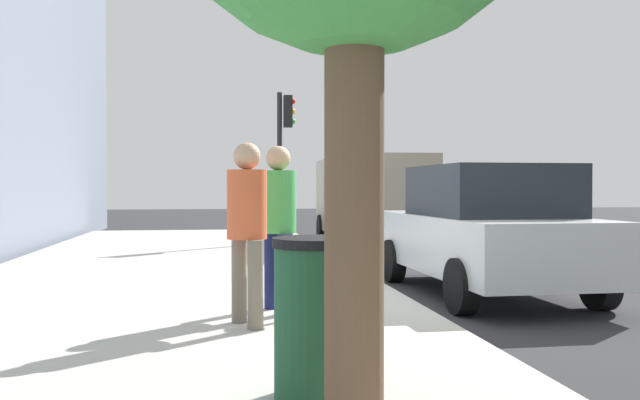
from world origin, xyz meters
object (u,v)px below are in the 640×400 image
(parking_meter, at_px, (359,215))
(pedestrian_at_meter, at_px, (278,214))
(traffic_signal, at_px, (284,142))
(parked_sedan_near, at_px, (485,230))
(parked_van_far, at_px, (370,197))
(trash_bin, at_px, (318,317))
(pedestrian_bystander, at_px, (247,218))

(parking_meter, distance_m, pedestrian_at_meter, 0.94)
(pedestrian_at_meter, height_order, traffic_signal, traffic_signal)
(parked_sedan_near, relative_size, parked_van_far, 0.85)
(traffic_signal, height_order, trash_bin, traffic_signal)
(pedestrian_bystander, height_order, parked_van_far, parked_van_far)
(pedestrian_at_meter, height_order, trash_bin, pedestrian_at_meter)
(pedestrian_at_meter, distance_m, parked_van_far, 9.41)
(pedestrian_at_meter, distance_m, trash_bin, 3.12)
(parked_van_far, bearing_deg, trash_bin, 165.91)
(parking_meter, xyz_separation_m, parked_van_far, (8.71, -2.07, 0.09))
(parked_sedan_near, bearing_deg, pedestrian_bystander, 125.95)
(parking_meter, bearing_deg, trash_bin, 164.06)
(parked_van_far, distance_m, traffic_signal, 2.45)
(parked_sedan_near, bearing_deg, pedestrian_at_meter, 119.73)
(pedestrian_bystander, xyz_separation_m, trash_bin, (-2.35, -0.34, -0.52))
(pedestrian_at_meter, xyz_separation_m, pedestrian_bystander, (-0.73, 0.36, -0.01))
(parking_meter, bearing_deg, parked_sedan_near, -54.14)
(parked_van_far, bearing_deg, pedestrian_bystander, 160.82)
(parked_sedan_near, bearing_deg, trash_bin, 147.81)
(parking_meter, distance_m, parked_sedan_near, 2.57)
(parked_sedan_near, xyz_separation_m, trash_bin, (-4.79, 3.01, -0.24))
(parked_sedan_near, bearing_deg, parked_van_far, 0.01)
(traffic_signal, bearing_deg, pedestrian_bystander, 172.49)
(pedestrian_bystander, relative_size, trash_bin, 1.74)
(pedestrian_bystander, height_order, parked_sedan_near, pedestrian_bystander)
(pedestrian_bystander, bearing_deg, parked_van_far, 49.55)
(pedestrian_at_meter, bearing_deg, pedestrian_bystander, -135.51)
(pedestrian_bystander, bearing_deg, pedestrian_at_meter, 42.15)
(pedestrian_bystander, distance_m, parked_sedan_near, 4.16)
(parking_meter, relative_size, parked_van_far, 0.27)
(parking_meter, height_order, trash_bin, parking_meter)
(pedestrian_bystander, height_order, trash_bin, pedestrian_bystander)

